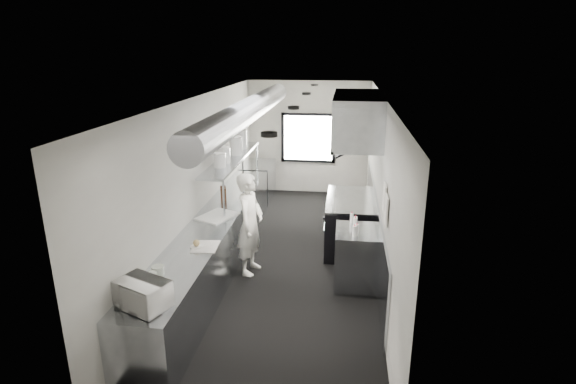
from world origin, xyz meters
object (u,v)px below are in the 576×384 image
(range, at_px, (349,223))
(plate_stack_c, at_px, (236,146))
(exhaust_hood, at_px, (357,118))
(deli_tub_b, at_px, (151,277))
(microwave, at_px, (143,294))
(prep_counter, at_px, (215,244))
(far_work_table, at_px, (258,182))
(plate_stack_b, at_px, (224,155))
(squeeze_bottle_e, at_px, (352,218))
(line_cook, at_px, (250,224))
(squeeze_bottle_d, at_px, (355,222))
(squeeze_bottle_b, at_px, (357,230))
(bottle_station, at_px, (356,257))
(plate_stack_d, at_px, (241,139))
(knife_block, at_px, (223,193))
(squeeze_bottle_c, at_px, (355,224))
(cutting_board, at_px, (217,216))
(squeeze_bottle_a, at_px, (354,231))
(pass_shelf, at_px, (232,159))
(plate_stack_a, at_px, (220,160))
(deli_tub_a, at_px, (158,270))
(small_plate, at_px, (197,247))

(range, height_order, plate_stack_c, plate_stack_c)
(exhaust_hood, distance_m, deli_tub_b, 4.32)
(microwave, bearing_deg, prep_counter, 113.33)
(far_work_table, relative_size, plate_stack_c, 3.43)
(plate_stack_b, bearing_deg, squeeze_bottle_e, -22.65)
(line_cook, xyz_separation_m, squeeze_bottle_d, (1.67, -0.06, 0.14))
(plate_stack_b, xyz_separation_m, squeeze_bottle_b, (2.35, -1.45, -0.72))
(squeeze_bottle_b, bearing_deg, bottle_station, 84.21)
(plate_stack_d, bearing_deg, plate_stack_c, -87.14)
(prep_counter, relative_size, squeeze_bottle_d, 36.26)
(knife_block, bearing_deg, far_work_table, 70.76)
(bottle_station, bearing_deg, plate_stack_b, 152.12)
(line_cook, height_order, squeeze_bottle_c, line_cook)
(exhaust_hood, height_order, bottle_station, exhaust_hood)
(cutting_board, distance_m, plate_stack_d, 2.33)
(cutting_board, xyz_separation_m, squeeze_bottle_a, (2.22, -0.55, 0.07))
(bottle_station, height_order, plate_stack_d, plate_stack_d)
(squeeze_bottle_d, bearing_deg, microwave, -131.45)
(pass_shelf, height_order, plate_stack_b, plate_stack_b)
(pass_shelf, xyz_separation_m, line_cook, (0.64, -1.50, -0.69))
(plate_stack_b, bearing_deg, squeeze_bottle_a, -33.00)
(plate_stack_a, relative_size, squeeze_bottle_e, 1.50)
(microwave, relative_size, knife_block, 2.15)
(line_cook, height_order, deli_tub_a, line_cook)
(exhaust_hood, distance_m, cutting_board, 2.89)
(microwave, height_order, plate_stack_d, plate_stack_d)
(deli_tub_b, height_order, knife_block, knife_block)
(squeeze_bottle_e, bearing_deg, pass_shelf, 148.19)
(plate_stack_c, bearing_deg, exhaust_hood, -13.46)
(plate_stack_a, relative_size, squeeze_bottle_a, 1.46)
(deli_tub_b, height_order, plate_stack_c, plate_stack_c)
(prep_counter, xyz_separation_m, range, (2.19, 1.20, 0.02))
(deli_tub_b, height_order, squeeze_bottle_b, squeeze_bottle_b)
(cutting_board, relative_size, squeeze_bottle_d, 3.83)
(squeeze_bottle_e, bearing_deg, plate_stack_c, 143.73)
(plate_stack_b, relative_size, squeeze_bottle_a, 1.65)
(range, relative_size, far_work_table, 1.33)
(exhaust_hood, xyz_separation_m, knife_block, (-2.35, -0.23, -1.37))
(deli_tub_b, distance_m, squeeze_bottle_e, 3.23)
(deli_tub_b, bearing_deg, range, 54.43)
(small_plate, height_order, squeeze_bottle_e, squeeze_bottle_e)
(prep_counter, distance_m, squeeze_bottle_b, 2.38)
(squeeze_bottle_a, bearing_deg, plate_stack_a, 152.54)
(knife_block, xyz_separation_m, plate_stack_b, (0.02, 0.09, 0.69))
(line_cook, xyz_separation_m, deli_tub_b, (-0.76, -2.09, 0.11))
(knife_block, xyz_separation_m, plate_stack_c, (0.07, 0.78, 0.73))
(exhaust_hood, distance_m, range, 1.92)
(prep_counter, bearing_deg, small_plate, -86.42)
(exhaust_hood, xyz_separation_m, squeeze_bottle_e, (-0.03, -1.10, -1.41))
(squeeze_bottle_d, relative_size, squeeze_bottle_e, 1.01)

